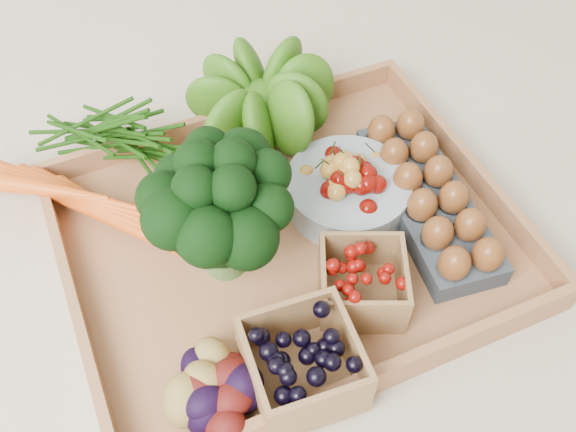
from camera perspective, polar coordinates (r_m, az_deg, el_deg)
name	(u,v)px	position (r m, az deg, el deg)	size (l,w,h in m)	color
ground	(288,244)	(0.83, 0.00, -2.54)	(4.00, 4.00, 0.00)	beige
tray	(288,241)	(0.83, 0.00, -2.24)	(0.55, 0.45, 0.01)	#AA7247
carrots	(89,203)	(0.86, -17.27, 1.10)	(0.24, 0.17, 0.06)	#E95613
lettuce	(260,95)	(0.90, -2.49, 10.73)	(0.14, 0.14, 0.14)	#224F0C
broccoli	(222,230)	(0.75, -5.89, -1.24)	(0.18, 0.18, 0.14)	black
cherry_bowl	(348,191)	(0.85, 5.32, 2.24)	(0.16, 0.16, 0.04)	#8C9EA5
egg_carton	(427,202)	(0.86, 12.22, 1.23)	(0.10, 0.27, 0.03)	#384048
potatoes	(218,388)	(0.69, -6.24, -14.97)	(0.12, 0.12, 0.07)	#3F0C0A
punnet_blackberry	(303,364)	(0.69, 1.30, -12.99)	(0.11, 0.11, 0.08)	black
punnet_raspberry	(362,282)	(0.75, 6.62, -5.88)	(0.10, 0.10, 0.07)	#650804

